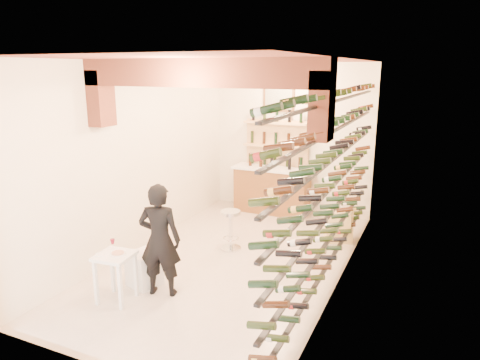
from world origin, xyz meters
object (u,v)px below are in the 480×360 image
at_px(crate_lower, 338,234).
at_px(back_counter, 272,189).
at_px(tasting_table, 115,263).
at_px(person, 160,240).
at_px(white_stool, 144,269).
at_px(chrome_barstool, 231,227).
at_px(wine_rack, 329,179).

bearing_deg(crate_lower, back_counter, 147.59).
distance_m(back_counter, crate_lower, 2.05).
distance_m(tasting_table, person, 0.65).
bearing_deg(crate_lower, person, -121.70).
xyz_separation_m(back_counter, tasting_table, (-0.58, -4.46, 0.02)).
xyz_separation_m(tasting_table, crate_lower, (2.28, 3.38, -0.41)).
bearing_deg(white_stool, back_counter, 82.69).
bearing_deg(chrome_barstool, back_counter, 91.74).
bearing_deg(back_counter, tasting_table, -97.40).
bearing_deg(tasting_table, wine_rack, 31.34).
height_order(chrome_barstool, crate_lower, chrome_barstool).
bearing_deg(back_counter, person, -91.88).
bearing_deg(chrome_barstool, tasting_table, -106.20).
relative_size(tasting_table, chrome_barstool, 1.17).
relative_size(back_counter, chrome_barstool, 2.43).
xyz_separation_m(white_stool, person, (0.37, -0.11, 0.55)).
bearing_deg(back_counter, white_stool, -97.31).
bearing_deg(white_stool, tasting_table, -98.06).
height_order(person, chrome_barstool, person).
distance_m(wine_rack, white_stool, 2.97).
relative_size(person, crate_lower, 3.37).
bearing_deg(wine_rack, tasting_table, -143.09).
relative_size(wine_rack, chrome_barstool, 8.14).
relative_size(tasting_table, person, 0.51).
bearing_deg(white_stool, chrome_barstool, 71.45).
relative_size(back_counter, crate_lower, 3.59).
height_order(wine_rack, tasting_table, wine_rack).
xyz_separation_m(white_stool, chrome_barstool, (0.57, 1.71, 0.16)).
bearing_deg(person, tasting_table, 27.19).
distance_m(back_counter, person, 4.06).
xyz_separation_m(back_counter, person, (-0.13, -4.05, 0.27)).
relative_size(wine_rack, white_stool, 11.39).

